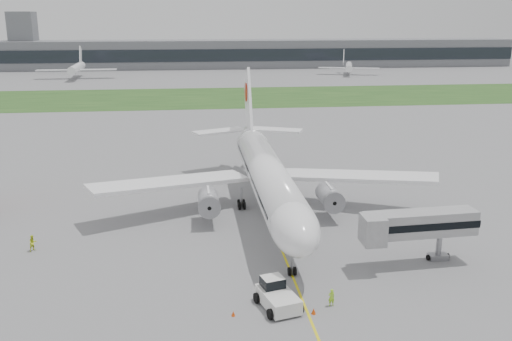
{
  "coord_description": "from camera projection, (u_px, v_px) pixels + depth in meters",
  "views": [
    {
      "loc": [
        -10.27,
        -68.75,
        26.26
      ],
      "look_at": [
        -1.76,
        2.0,
        6.81
      ],
      "focal_mm": 40.0,
      "sensor_mm": 36.0,
      "label": 1
    }
  ],
  "objects": [
    {
      "name": "jet_bridge",
      "position": [
        414.0,
        225.0,
        61.13
      ],
      "size": [
        13.18,
        4.48,
        6.1
      ],
      "rotation": [
        0.0,
        0.0,
        0.06
      ],
      "color": "#A4A3A6",
      "rests_on": "ground"
    },
    {
      "name": "apron_markings",
      "position": [
        277.0,
        239.0,
        69.16
      ],
      "size": [
        70.0,
        70.0,
        0.04
      ],
      "primitive_type": null,
      "color": "yellow",
      "rests_on": "ground"
    },
    {
      "name": "distant_aircraft_right",
      "position": [
        348.0,
        75.0,
        260.22
      ],
      "size": [
        32.98,
        30.75,
        10.49
      ],
      "primitive_type": null,
      "rotation": [
        0.0,
        0.0,
        -0.28
      ],
      "color": "white",
      "rests_on": "ground"
    },
    {
      "name": "airliner",
      "position": [
        266.0,
        173.0,
        77.12
      ],
      "size": [
        48.13,
        53.95,
        17.88
      ],
      "color": "white",
      "rests_on": "ground"
    },
    {
      "name": "pushback_tug",
      "position": [
        277.0,
        295.0,
        52.98
      ],
      "size": [
        4.32,
        5.45,
        2.51
      ],
      "rotation": [
        0.0,
        0.0,
        0.26
      ],
      "color": "white",
      "rests_on": "ground"
    },
    {
      "name": "ground",
      "position": [
        271.0,
        225.0,
        73.95
      ],
      "size": [
        600.0,
        600.0,
        0.0
      ],
      "primitive_type": "plane",
      "color": "gray",
      "rests_on": "ground"
    },
    {
      "name": "grass_strip",
      "position": [
        219.0,
        97.0,
        188.88
      ],
      "size": [
        600.0,
        50.0,
        0.02
      ],
      "primitive_type": "cube",
      "color": "#20461A",
      "rests_on": "ground"
    },
    {
      "name": "control_tower",
      "position": [
        27.0,
        69.0,
        285.78
      ],
      "size": [
        12.0,
        12.0,
        56.0
      ],
      "primitive_type": null,
      "color": "gray",
      "rests_on": "ground"
    },
    {
      "name": "safety_cone_right",
      "position": [
        314.0,
        311.0,
        51.76
      ],
      "size": [
        0.43,
        0.43,
        0.58
      ],
      "primitive_type": "cone",
      "color": "#D7430B",
      "rests_on": "ground"
    },
    {
      "name": "ground_crew_near",
      "position": [
        331.0,
        297.0,
        53.11
      ],
      "size": [
        0.64,
        0.44,
        1.71
      ],
      "primitive_type": "imported",
      "rotation": [
        0.0,
        0.0,
        3.2
      ],
      "color": "#9CE426",
      "rests_on": "ground"
    },
    {
      "name": "distant_aircraft_left",
      "position": [
        77.0,
        79.0,
        244.21
      ],
      "size": [
        34.26,
        30.47,
        12.73
      ],
      "primitive_type": null,
      "rotation": [
        0.0,
        0.0,
        0.03
      ],
      "color": "white",
      "rests_on": "ground"
    },
    {
      "name": "ground_crew_far",
      "position": [
        33.0,
        243.0,
        65.51
      ],
      "size": [
        1.17,
        1.16,
        1.91
      ],
      "primitive_type": "imported",
      "rotation": [
        0.0,
        0.0,
        0.74
      ],
      "color": "#D1E325",
      "rests_on": "ground"
    },
    {
      "name": "terminal_building",
      "position": [
        206.0,
        54.0,
        292.27
      ],
      "size": [
        320.0,
        22.3,
        14.0
      ],
      "color": "gray",
      "rests_on": "ground"
    },
    {
      "name": "safety_cone_left",
      "position": [
        233.0,
        313.0,
        51.41
      ],
      "size": [
        0.37,
        0.37,
        0.51
      ],
      "primitive_type": "cone",
      "color": "#D7430B",
      "rests_on": "ground"
    }
  ]
}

